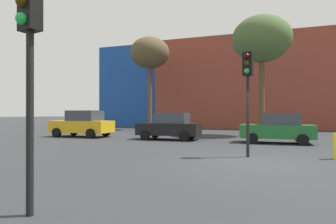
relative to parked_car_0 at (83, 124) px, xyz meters
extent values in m
plane|color=#2D3033|center=(11.86, -7.01, -0.92)|extent=(200.00, 200.00, 0.00)
cube|color=brown|center=(12.39, 20.38, 4.09)|extent=(24.84, 13.26, 10.02)
cube|color=#19479E|center=(-3.98, 20.38, 4.06)|extent=(7.90, 11.93, 9.96)
cylinder|color=slate|center=(12.39, 20.38, 10.10)|extent=(4.00, 4.00, 2.00)
cube|color=gold|center=(-0.07, 0.00, -0.19)|extent=(4.27, 1.83, 0.81)
cube|color=#333D47|center=(0.19, 0.00, 0.57)|extent=(2.14, 1.63, 0.71)
cylinder|color=black|center=(-1.44, -0.94, -0.59)|extent=(0.65, 0.22, 0.65)
cylinder|color=black|center=(-1.44, 0.94, -0.59)|extent=(0.65, 0.22, 0.65)
cylinder|color=black|center=(1.30, -0.94, -0.59)|extent=(0.65, 0.22, 0.65)
cylinder|color=black|center=(1.30, 0.94, -0.59)|extent=(0.65, 0.22, 0.65)
cube|color=black|center=(6.42, 0.00, -0.25)|extent=(3.89, 1.67, 0.74)
cube|color=#333D47|center=(6.65, 0.00, 0.44)|extent=(1.94, 1.48, 0.65)
cylinder|color=black|center=(5.17, -0.85, -0.62)|extent=(0.59, 0.20, 0.59)
cylinder|color=black|center=(5.17, 0.85, -0.62)|extent=(0.59, 0.20, 0.59)
cylinder|color=black|center=(7.67, -0.85, -0.62)|extent=(0.59, 0.20, 0.59)
cylinder|color=black|center=(7.67, 0.85, -0.62)|extent=(0.59, 0.20, 0.59)
cube|color=#1E662D|center=(12.78, 0.00, -0.26)|extent=(3.87, 1.66, 0.74)
cube|color=#333D47|center=(13.01, 0.00, 0.43)|extent=(1.93, 1.47, 0.64)
cylinder|color=black|center=(11.54, -0.85, -0.63)|extent=(0.59, 0.20, 0.59)
cylinder|color=black|center=(11.54, 0.85, -0.63)|extent=(0.59, 0.20, 0.59)
cylinder|color=black|center=(14.02, -0.85, -0.63)|extent=(0.59, 0.20, 0.59)
cylinder|color=black|center=(14.02, 0.85, -0.63)|extent=(0.59, 0.20, 0.59)
cylinder|color=black|center=(8.67, -13.41, 0.60)|extent=(0.12, 0.12, 3.03)
cube|color=black|center=(8.67, -13.41, 2.56)|extent=(0.40, 0.31, 0.90)
sphere|color=#3C2905|center=(8.64, -13.55, 2.56)|extent=(0.20, 0.20, 0.20)
sphere|color=green|center=(8.64, -13.55, 2.28)|extent=(0.20, 0.20, 0.20)
cylinder|color=black|center=(11.62, -5.73, 0.64)|extent=(0.12, 0.12, 3.11)
cube|color=black|center=(11.62, -5.73, 2.64)|extent=(0.40, 0.31, 0.90)
sphere|color=#3C0605|center=(11.59, -5.86, 2.92)|extent=(0.20, 0.20, 0.20)
sphere|color=#3C2905|center=(11.59, -5.86, 2.64)|extent=(0.20, 0.20, 0.20)
sphere|color=green|center=(11.59, -5.86, 2.36)|extent=(0.20, 0.20, 0.20)
cylinder|color=brown|center=(1.24, 9.17, 2.36)|extent=(0.43, 0.43, 6.57)
ellipsoid|color=brown|center=(1.24, 9.17, 6.72)|extent=(3.88, 3.88, 3.11)
cylinder|color=brown|center=(11.87, 5.21, 2.07)|extent=(0.41, 0.41, 5.97)
ellipsoid|color=#476033|center=(11.87, 5.21, 6.23)|extent=(4.30, 4.30, 3.44)
camera|label=1|loc=(12.38, -17.13, 0.77)|focal=30.83mm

